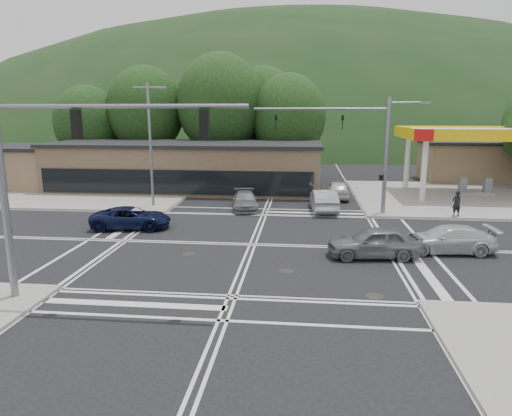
# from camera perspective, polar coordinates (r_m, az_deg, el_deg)

# --- Properties ---
(ground) EXTENTS (120.00, 120.00, 0.00)m
(ground) POSITION_cam_1_polar(r_m,az_deg,el_deg) (24.65, -0.43, -4.59)
(ground) COLOR black
(ground) RESTS_ON ground
(sidewalk_ne) EXTENTS (16.00, 16.00, 0.15)m
(sidewalk_ne) POSITION_cam_1_polar(r_m,az_deg,el_deg) (41.01, 23.41, 1.23)
(sidewalk_ne) COLOR gray
(sidewalk_ne) RESTS_ON ground
(sidewalk_nw) EXTENTS (16.00, 16.00, 0.15)m
(sidewalk_nw) POSITION_cam_1_polar(r_m,az_deg,el_deg) (42.90, -18.42, 2.04)
(sidewalk_nw) COLOR gray
(sidewalk_nw) RESTS_ON ground
(gas_station_canopy) EXTENTS (12.32, 8.34, 5.75)m
(gas_station_canopy) POSITION_cam_1_polar(r_m,az_deg,el_deg) (42.05, 26.19, 8.06)
(gas_station_canopy) COLOR silver
(gas_station_canopy) RESTS_ON ground
(convenience_store) EXTENTS (10.00, 6.00, 3.80)m
(convenience_store) POSITION_cam_1_polar(r_m,az_deg,el_deg) (51.75, 25.64, 5.12)
(convenience_store) COLOR #846B4F
(convenience_store) RESTS_ON ground
(commercial_row) EXTENTS (24.00, 8.00, 4.00)m
(commercial_row) POSITION_cam_1_polar(r_m,az_deg,el_deg) (42.16, -8.74, 4.99)
(commercial_row) COLOR brown
(commercial_row) RESTS_ON ground
(commercial_nw) EXTENTS (8.00, 7.00, 3.60)m
(commercial_nw) POSITION_cam_1_polar(r_m,az_deg,el_deg) (48.74, -27.31, 4.49)
(commercial_nw) COLOR #846B4F
(commercial_nw) RESTS_ON ground
(hill_north) EXTENTS (252.00, 126.00, 140.00)m
(hill_north) POSITION_cam_1_polar(r_m,az_deg,el_deg) (113.73, 4.67, 8.40)
(hill_north) COLOR #1A3618
(hill_north) RESTS_ON ground
(tree_n_a) EXTENTS (8.00, 8.00, 11.75)m
(tree_n_a) POSITION_cam_1_polar(r_m,az_deg,el_deg) (50.31, -13.65, 11.78)
(tree_n_a) COLOR #382619
(tree_n_a) RESTS_ON ground
(tree_n_b) EXTENTS (9.00, 9.00, 12.98)m
(tree_n_b) POSITION_cam_1_polar(r_m,az_deg,el_deg) (48.26, -4.46, 12.85)
(tree_n_b) COLOR #382619
(tree_n_b) RESTS_ON ground
(tree_n_c) EXTENTS (7.60, 7.60, 10.87)m
(tree_n_c) POSITION_cam_1_polar(r_m,az_deg,el_deg) (47.51, 4.06, 11.31)
(tree_n_c) COLOR #382619
(tree_n_c) RESTS_ON ground
(tree_n_d) EXTENTS (6.80, 6.80, 9.76)m
(tree_n_d) POSITION_cam_1_polar(r_m,az_deg,el_deg) (51.71, -20.32, 9.94)
(tree_n_d) COLOR #382619
(tree_n_d) RESTS_ON ground
(tree_n_e) EXTENTS (8.40, 8.40, 11.98)m
(tree_n_e) POSITION_cam_1_polar(r_m,az_deg,el_deg) (51.69, 0.83, 12.11)
(tree_n_e) COLOR #382619
(tree_n_e) RESTS_ON ground
(streetlight_nw) EXTENTS (2.50, 0.25, 9.00)m
(streetlight_nw) POSITION_cam_1_polar(r_m,az_deg,el_deg) (34.37, -12.99, 8.38)
(streetlight_nw) COLOR slate
(streetlight_nw) RESTS_ON ground
(signal_mast_ne) EXTENTS (11.65, 0.30, 8.00)m
(signal_mast_ne) POSITION_cam_1_polar(r_m,az_deg,el_deg) (32.03, 13.82, 8.14)
(signal_mast_ne) COLOR slate
(signal_mast_ne) RESTS_ON ground
(signal_mast_sw) EXTENTS (9.14, 0.28, 8.00)m
(signal_mast_sw) POSITION_cam_1_polar(r_m,az_deg,el_deg) (17.85, -24.56, 4.75)
(signal_mast_sw) COLOR slate
(signal_mast_sw) RESTS_ON ground
(car_blue_west) EXTENTS (5.00, 2.80, 1.32)m
(car_blue_west) POSITION_cam_1_polar(r_m,az_deg,el_deg) (28.86, -15.35, -1.20)
(car_blue_west) COLOR black
(car_blue_west) RESTS_ON ground
(car_grey_center) EXTENTS (4.65, 2.23, 1.53)m
(car_grey_center) POSITION_cam_1_polar(r_m,az_deg,el_deg) (23.09, 14.53, -4.15)
(car_grey_center) COLOR slate
(car_grey_center) RESTS_ON ground
(car_silver_east) EXTENTS (4.80, 2.15, 1.37)m
(car_silver_east) POSITION_cam_1_polar(r_m,az_deg,el_deg) (25.13, 22.79, -3.61)
(car_silver_east) COLOR silver
(car_silver_east) RESTS_ON ground
(car_queue_a) EXTENTS (2.00, 4.88, 1.57)m
(car_queue_a) POSITION_cam_1_polar(r_m,az_deg,el_deg) (33.11, 8.45, 0.98)
(car_queue_a) COLOR #A1A4A8
(car_queue_a) RESTS_ON ground
(car_queue_b) EXTENTS (1.77, 4.32, 1.47)m
(car_queue_b) POSITION_cam_1_polar(r_m,az_deg,el_deg) (38.11, 10.19, 2.28)
(car_queue_b) COLOR silver
(car_queue_b) RESTS_ON ground
(car_northbound) EXTENTS (2.47, 4.61, 1.27)m
(car_northbound) POSITION_cam_1_polar(r_m,az_deg,el_deg) (33.37, -1.38, 0.93)
(car_northbound) COLOR slate
(car_northbound) RESTS_ON ground
(pedestrian) EXTENTS (0.73, 0.57, 1.74)m
(pedestrian) POSITION_cam_1_polar(r_m,az_deg,el_deg) (33.17, 23.78, 0.52)
(pedestrian) COLOR black
(pedestrian) RESTS_ON sidewalk_ne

